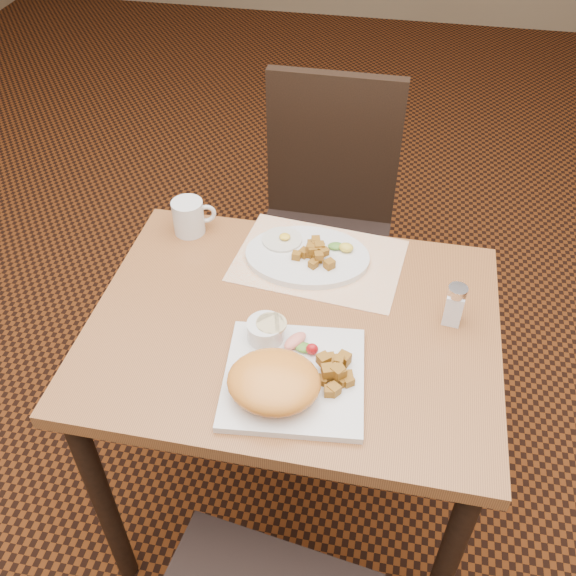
# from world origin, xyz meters

# --- Properties ---
(ground) EXTENTS (8.00, 8.00, 0.00)m
(ground) POSITION_xyz_m (0.00, 0.00, 0.00)
(ground) COLOR black
(ground) RESTS_ON ground
(table) EXTENTS (0.90, 0.70, 0.75)m
(table) POSITION_xyz_m (0.00, 0.00, 0.64)
(table) COLOR #9B5D30
(table) RESTS_ON ground
(chair_far) EXTENTS (0.42, 0.43, 0.97)m
(chair_far) POSITION_xyz_m (-0.03, 0.69, 0.54)
(chair_far) COLOR black
(chair_far) RESTS_ON ground
(placemat) EXTENTS (0.43, 0.32, 0.00)m
(placemat) POSITION_xyz_m (0.02, 0.22, 0.75)
(placemat) COLOR white
(placemat) RESTS_ON table
(plate_square) EXTENTS (0.31, 0.31, 0.02)m
(plate_square) POSITION_xyz_m (0.03, -0.16, 0.76)
(plate_square) COLOR silver
(plate_square) RESTS_ON table
(plate_oval) EXTENTS (0.32, 0.24, 0.02)m
(plate_oval) POSITION_xyz_m (-0.01, 0.22, 0.76)
(plate_oval) COLOR silver
(plate_oval) RESTS_ON placemat
(hollandaise_mound) EXTENTS (0.19, 0.16, 0.07)m
(hollandaise_mound) POSITION_xyz_m (0.00, -0.21, 0.80)
(hollandaise_mound) COLOR orange
(hollandaise_mound) RESTS_ON plate_square
(ramekin) EXTENTS (0.08, 0.08, 0.04)m
(ramekin) POSITION_xyz_m (-0.04, -0.07, 0.79)
(ramekin) COLOR silver
(ramekin) RESTS_ON plate_square
(garnish_sq) EXTENTS (0.08, 0.07, 0.03)m
(garnish_sq) POSITION_xyz_m (0.03, -0.08, 0.78)
(garnish_sq) COLOR #387223
(garnish_sq) RESTS_ON plate_square
(fried_egg) EXTENTS (0.10, 0.10, 0.02)m
(fried_egg) POSITION_xyz_m (-0.08, 0.26, 0.77)
(fried_egg) COLOR white
(fried_egg) RESTS_ON plate_oval
(garnish_ov) EXTENTS (0.07, 0.04, 0.02)m
(garnish_ov) POSITION_xyz_m (0.07, 0.25, 0.78)
(garnish_ov) COLOR #387223
(garnish_ov) RESTS_ON plate_oval
(salt_shaker) EXTENTS (0.05, 0.05, 0.10)m
(salt_shaker) POSITION_xyz_m (0.34, 0.07, 0.80)
(salt_shaker) COLOR white
(salt_shaker) RESTS_ON table
(coffee_mug) EXTENTS (0.11, 0.08, 0.09)m
(coffee_mug) POSITION_xyz_m (-0.32, 0.27, 0.80)
(coffee_mug) COLOR silver
(coffee_mug) RESTS_ON table
(home_fries_sq) EXTENTS (0.11, 0.11, 0.04)m
(home_fries_sq) POSITION_xyz_m (0.11, -0.15, 0.78)
(home_fries_sq) COLOR #A36A1A
(home_fries_sq) RESTS_ON plate_square
(home_fries_ov) EXTENTS (0.11, 0.10, 0.04)m
(home_fries_ov) POSITION_xyz_m (0.01, 0.21, 0.78)
(home_fries_ov) COLOR #A36A1A
(home_fries_ov) RESTS_ON plate_oval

